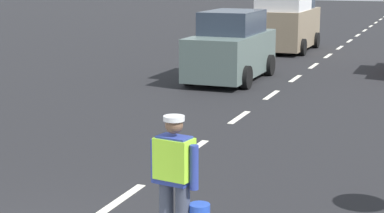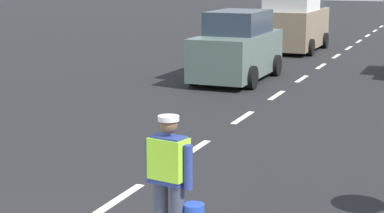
% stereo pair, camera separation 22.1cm
% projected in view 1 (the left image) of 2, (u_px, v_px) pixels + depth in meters
% --- Properties ---
extents(ground_plane, '(96.00, 96.00, 0.00)m').
position_uv_depth(ground_plane, '(329.00, 55.00, 26.67)').
color(ground_plane, black).
extents(lane_center_line, '(0.14, 46.40, 0.01)m').
position_uv_depth(lane_center_line, '(345.00, 44.00, 30.51)').
color(lane_center_line, silver).
rests_on(lane_center_line, ground).
extents(road_worker, '(0.77, 0.35, 1.67)m').
position_uv_depth(road_worker, '(176.00, 175.00, 8.07)').
color(road_worker, '#383D4C').
rests_on(road_worker, ground).
extents(delivery_truck, '(2.16, 4.60, 3.54)m').
position_uv_depth(delivery_truck, '(287.00, 13.00, 27.62)').
color(delivery_truck, gray).
rests_on(delivery_truck, ground).
extents(car_oncoming_lead, '(2.00, 4.31, 2.14)m').
position_uv_depth(car_oncoming_lead, '(231.00, 48.00, 20.48)').
color(car_oncoming_lead, slate).
rests_on(car_oncoming_lead, ground).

